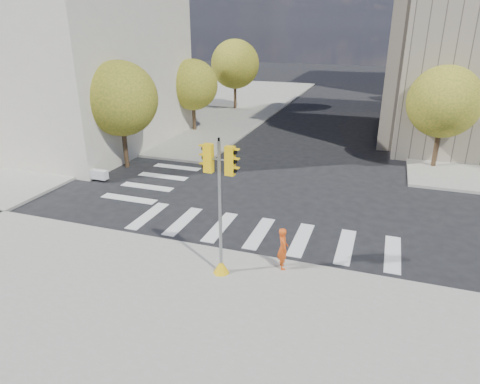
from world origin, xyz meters
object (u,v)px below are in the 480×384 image
(lamp_near, at_px, (448,84))
(lamp_far, at_px, (433,66))
(planter_wall, at_px, (64,169))
(traffic_signal, at_px, (220,219))
(photographer, at_px, (283,248))

(lamp_near, distance_m, lamp_far, 14.00)
(lamp_far, xyz_separation_m, planter_wall, (-21.00, -26.69, -4.18))
(lamp_near, height_order, lamp_far, same)
(lamp_far, bearing_deg, traffic_signal, -104.06)
(photographer, bearing_deg, planter_wall, 41.68)
(lamp_near, bearing_deg, traffic_signal, -113.23)
(lamp_far, bearing_deg, planter_wall, -128.20)
(lamp_far, relative_size, planter_wall, 1.35)
(lamp_far, xyz_separation_m, photographer, (-6.47, -32.60, -3.65))
(planter_wall, bearing_deg, traffic_signal, -26.92)
(lamp_near, distance_m, planter_wall, 24.89)
(traffic_signal, bearing_deg, lamp_far, 80.13)
(planter_wall, bearing_deg, lamp_near, 33.10)
(lamp_near, bearing_deg, lamp_far, 90.00)
(traffic_signal, bearing_deg, planter_wall, 155.31)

